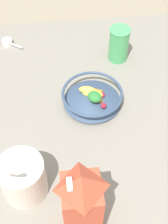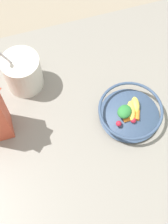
# 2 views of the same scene
# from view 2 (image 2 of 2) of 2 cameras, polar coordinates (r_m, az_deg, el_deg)

# --- Properties ---
(ground_plane) EXTENTS (6.00, 6.00, 0.00)m
(ground_plane) POSITION_cam_2_polar(r_m,az_deg,el_deg) (1.08, 6.37, -7.77)
(ground_plane) COLOR gray
(countertop) EXTENTS (1.17, 1.17, 0.04)m
(countertop) POSITION_cam_2_polar(r_m,az_deg,el_deg) (1.07, 6.48, -7.43)
(countertop) COLOR gray
(countertop) RESTS_ON ground_plane
(fruit_bowl) EXTENTS (0.22, 0.22, 0.07)m
(fruit_bowl) POSITION_cam_2_polar(r_m,az_deg,el_deg) (1.07, 8.42, -0.00)
(fruit_bowl) COLOR #384C6B
(fruit_bowl) RESTS_ON countertop
(yogurt_tub) EXTENTS (0.14, 0.13, 0.24)m
(yogurt_tub) POSITION_cam_2_polar(r_m,az_deg,el_deg) (1.11, -11.19, 7.29)
(yogurt_tub) COLOR silver
(yogurt_tub) RESTS_ON countertop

